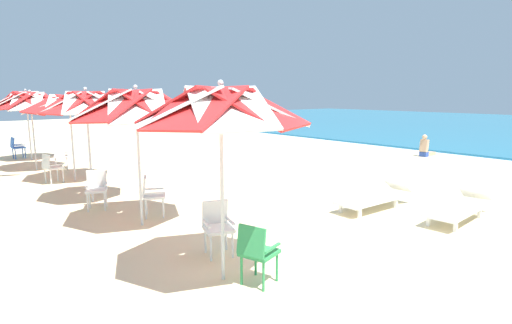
% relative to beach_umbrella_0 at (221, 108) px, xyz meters
% --- Properties ---
extents(ground_plane, '(80.00, 80.00, 0.00)m').
position_rel_beach_umbrella_0_xyz_m(ground_plane, '(0.10, 2.51, -2.38)').
color(ground_plane, beige).
extents(beach_umbrella_0, '(2.36, 2.36, 2.75)m').
position_rel_beach_umbrella_0_xyz_m(beach_umbrella_0, '(0.00, 0.00, 0.00)').
color(beach_umbrella_0, silver).
rests_on(beach_umbrella_0, ground).
extents(plastic_chair_0, '(0.58, 0.56, 0.87)m').
position_rel_beach_umbrella_0_xyz_m(plastic_chair_0, '(-0.80, 0.46, -1.88)').
color(plastic_chair_0, white).
rests_on(plastic_chair_0, ground).
extents(plastic_chair_1, '(0.55, 0.57, 0.87)m').
position_rel_beach_umbrella_0_xyz_m(plastic_chair_1, '(0.43, 0.25, -1.88)').
color(plastic_chair_1, '#2D8C4C').
rests_on(plastic_chair_1, ground).
extents(beach_umbrella_1, '(2.49, 2.49, 2.74)m').
position_rel_beach_umbrella_0_xyz_m(beach_umbrella_1, '(-2.95, 0.14, -0.04)').
color(beach_umbrella_1, silver).
rests_on(beach_umbrella_1, ground).
extents(plastic_chair_2, '(0.60, 0.61, 0.87)m').
position_rel_beach_umbrella_0_xyz_m(plastic_chair_2, '(-3.36, 0.55, -1.88)').
color(plastic_chair_2, white).
rests_on(plastic_chair_2, ground).
extents(beach_umbrella_2, '(2.12, 2.12, 2.72)m').
position_rel_beach_umbrella_0_xyz_m(beach_umbrella_2, '(-5.37, -0.01, -0.04)').
color(beach_umbrella_2, silver).
rests_on(beach_umbrella_2, ground).
extents(plastic_chair_3, '(0.60, 0.58, 0.87)m').
position_rel_beach_umbrella_0_xyz_m(plastic_chair_3, '(-4.71, -0.12, -1.88)').
color(plastic_chair_3, white).
rests_on(plastic_chair_3, ground).
extents(beach_umbrella_3, '(2.61, 2.61, 2.61)m').
position_rel_beach_umbrella_0_xyz_m(beach_umbrella_3, '(-8.18, 0.41, -0.13)').
color(beach_umbrella_3, silver).
rests_on(beach_umbrella_3, ground).
extents(plastic_chair_4, '(0.51, 0.54, 0.87)m').
position_rel_beach_umbrella_0_xyz_m(plastic_chair_4, '(-8.23, -0.21, -1.88)').
color(plastic_chair_4, white).
rests_on(plastic_chair_4, ground).
extents(beach_umbrella_4, '(2.33, 2.33, 2.70)m').
position_rel_beach_umbrella_0_xyz_m(beach_umbrella_4, '(-10.82, -0.08, -0.08)').
color(beach_umbrella_4, silver).
rests_on(beach_umbrella_4, ground).
extents(plastic_chair_5, '(0.54, 0.56, 0.87)m').
position_rel_beach_umbrella_0_xyz_m(plastic_chair_5, '(-10.40, 0.68, -1.88)').
color(plastic_chair_5, white).
rests_on(plastic_chair_5, ground).
extents(beach_umbrella_5, '(2.36, 2.36, 2.76)m').
position_rel_beach_umbrella_0_xyz_m(beach_umbrella_5, '(-13.25, 0.26, -0.03)').
color(beach_umbrella_5, silver).
rests_on(beach_umbrella_5, ground).
extents(plastic_chair_6, '(0.47, 0.50, 0.87)m').
position_rel_beach_umbrella_0_xyz_m(plastic_chair_6, '(-13.97, -0.10, -1.88)').
color(plastic_chair_6, blue).
rests_on(plastic_chair_6, ground).
extents(sun_lounger_0, '(0.73, 2.17, 0.62)m').
position_rel_beach_umbrella_0_xyz_m(sun_lounger_0, '(0.95, 5.28, -2.10)').
color(sun_lounger_0, white).
rests_on(sun_lounger_0, ground).
extents(sun_lounger_1, '(0.75, 2.18, 0.62)m').
position_rel_beach_umbrella_0_xyz_m(sun_lounger_1, '(-0.64, 4.66, -2.10)').
color(sun_lounger_1, white).
rests_on(sun_lounger_1, ground).
extents(beachgoer_seated, '(0.30, 0.93, 0.92)m').
position_rel_beach_umbrella_0_xyz_m(beachgoer_seated, '(-3.72, 12.98, -2.09)').
color(beachgoer_seated, '#2D4CA5').
rests_on(beachgoer_seated, ground).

